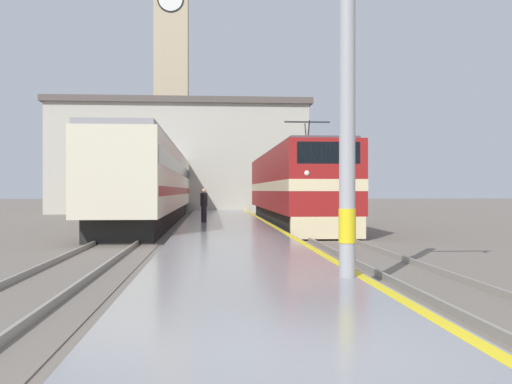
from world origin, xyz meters
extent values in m
plane|color=#70665B|center=(0.00, 30.00, 0.00)|extent=(200.00, 200.00, 0.00)
cube|color=gray|center=(0.00, 25.00, 0.17)|extent=(4.12, 140.00, 0.33)
cube|color=yellow|center=(1.91, 25.00, 0.33)|extent=(0.20, 140.00, 0.00)
cube|color=#70665B|center=(3.51, 25.00, 0.01)|extent=(2.84, 140.00, 0.02)
cube|color=gray|center=(2.79, 25.00, 0.09)|extent=(0.07, 140.00, 0.14)
cube|color=gray|center=(4.23, 25.00, 0.09)|extent=(0.07, 140.00, 0.14)
cube|color=#70665B|center=(-3.93, 25.00, 0.01)|extent=(2.83, 140.00, 0.02)
cube|color=gray|center=(-4.64, 25.00, 0.09)|extent=(0.07, 140.00, 0.14)
cube|color=gray|center=(-3.21, 25.00, 0.09)|extent=(0.07, 140.00, 0.14)
cube|color=black|center=(3.51, 25.44, 0.45)|extent=(2.46, 17.98, 0.90)
cube|color=maroon|center=(3.51, 25.44, 2.34)|extent=(2.90, 19.54, 2.87)
cube|color=beige|center=(3.51, 25.44, 2.05)|extent=(2.92, 19.56, 0.44)
cube|color=beige|center=(3.51, 15.82, 0.50)|extent=(2.75, 0.30, 0.81)
cube|color=black|center=(3.51, 15.73, 3.22)|extent=(2.32, 0.12, 0.80)
sphere|color=white|center=(2.71, 15.69, 2.48)|extent=(0.20, 0.20, 0.20)
sphere|color=white|center=(4.31, 15.69, 2.48)|extent=(0.20, 0.20, 0.20)
cube|color=#4C4C51|center=(3.51, 25.44, 3.83)|extent=(2.61, 18.57, 0.12)
cylinder|color=#333333|center=(3.51, 20.21, 4.39)|extent=(0.06, 0.63, 1.03)
cylinder|color=#333333|center=(3.51, 20.91, 4.39)|extent=(0.06, 0.63, 1.03)
cube|color=#262626|center=(3.51, 20.56, 4.89)|extent=(2.03, 0.08, 0.06)
cube|color=black|center=(-3.93, 36.73, 0.45)|extent=(2.46, 43.96, 0.90)
cube|color=beige|center=(-3.93, 36.73, 2.45)|extent=(2.90, 45.80, 3.10)
cube|color=black|center=(-3.93, 36.73, 3.07)|extent=(2.92, 44.88, 0.64)
cube|color=maroon|center=(-3.93, 36.73, 1.83)|extent=(2.92, 44.88, 0.36)
cube|color=gray|center=(-3.93, 36.73, 4.10)|extent=(2.67, 45.80, 0.20)
cylinder|color=#9E9EA3|center=(1.64, 4.61, 3.96)|extent=(0.28, 0.28, 7.26)
cylinder|color=yellow|center=(1.64, 4.61, 1.23)|extent=(0.30, 0.30, 0.60)
cylinder|color=#23232D|center=(-1.08, 22.97, 0.71)|extent=(0.26, 0.26, 0.77)
cylinder|color=black|center=(-1.08, 22.97, 1.42)|extent=(0.34, 0.34, 0.64)
sphere|color=tan|center=(-1.08, 22.97, 1.84)|extent=(0.21, 0.21, 0.21)
cube|color=tan|center=(-4.89, 58.02, 11.99)|extent=(3.50, 3.50, 23.98)
cube|color=#B7B2A3|center=(-3.32, 45.33, 4.38)|extent=(20.75, 7.71, 8.76)
cube|color=#564C47|center=(-3.32, 45.33, 9.01)|extent=(21.35, 8.31, 0.50)
camera|label=1|loc=(-0.74, -5.71, 1.85)|focal=42.00mm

